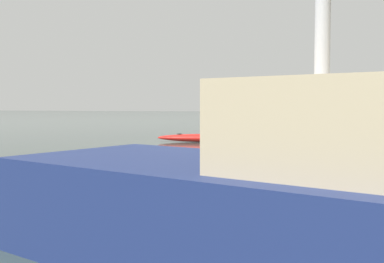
# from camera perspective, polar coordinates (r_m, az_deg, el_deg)

# --- Properties ---
(ground_plane) EXTENTS (160.00, 160.00, 0.00)m
(ground_plane) POSITION_cam_1_polar(r_m,az_deg,el_deg) (16.49, -2.03, -1.76)
(ground_plane) COLOR #384742
(kayak) EXTENTS (4.33, 1.23, 0.32)m
(kayak) POSITION_cam_1_polar(r_m,az_deg,el_deg) (18.12, 2.49, -0.79)
(kayak) COLOR red
(kayak) RESTS_ON ground
(kayaker) EXTENTS (0.56, 2.35, 0.76)m
(kayaker) POSITION_cam_1_polar(r_m,az_deg,el_deg) (18.10, 2.19, 0.73)
(kayaker) COLOR red
(kayaker) RESTS_ON kayak
(sailboat_outer_mooring) EXTENTS (7.82, 4.35, 9.66)m
(sailboat_outer_mooring) POSITION_cam_1_polar(r_m,az_deg,el_deg) (3.78, 22.00, -8.90)
(sailboat_outer_mooring) COLOR navy
(sailboat_outer_mooring) RESTS_ON ground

